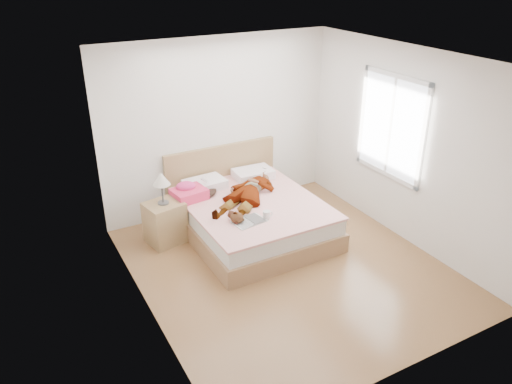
% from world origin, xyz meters
% --- Properties ---
extents(ground, '(4.00, 4.00, 0.00)m').
position_xyz_m(ground, '(0.00, 0.00, 0.00)').
color(ground, '#503219').
rests_on(ground, ground).
extents(woman, '(1.62, 1.51, 0.22)m').
position_xyz_m(woman, '(0.04, 1.13, 0.62)').
color(woman, silver).
rests_on(woman, bed).
extents(hair, '(0.56, 0.65, 0.08)m').
position_xyz_m(hair, '(-0.53, 1.58, 0.55)').
color(hair, black).
rests_on(hair, bed).
extents(phone, '(0.10, 0.11, 0.06)m').
position_xyz_m(phone, '(-0.46, 1.53, 0.71)').
color(phone, silver).
rests_on(phone, bed).
extents(room_shell, '(4.00, 4.00, 4.00)m').
position_xyz_m(room_shell, '(1.77, 0.30, 1.50)').
color(room_shell, white).
rests_on(room_shell, ground).
extents(bed, '(1.80, 2.08, 1.00)m').
position_xyz_m(bed, '(0.00, 1.04, 0.28)').
color(bed, '#8A5E3F').
rests_on(bed, ground).
extents(towel, '(0.50, 0.42, 0.24)m').
position_xyz_m(towel, '(-0.74, 1.47, 0.61)').
color(towel, '#E73F60').
rests_on(towel, bed).
extents(magazine, '(0.45, 0.33, 0.02)m').
position_xyz_m(magazine, '(-0.31, 0.47, 0.52)').
color(magazine, white).
rests_on(magazine, bed).
extents(coffee_mug, '(0.14, 0.10, 0.10)m').
position_xyz_m(coffee_mug, '(-0.07, 0.44, 0.56)').
color(coffee_mug, silver).
rests_on(coffee_mug, bed).
extents(plush_toy, '(0.21, 0.27, 0.14)m').
position_xyz_m(plush_toy, '(-0.46, 0.54, 0.58)').
color(plush_toy, black).
rests_on(plush_toy, bed).
extents(nightstand, '(0.55, 0.51, 1.03)m').
position_xyz_m(nightstand, '(-1.14, 1.35, 0.34)').
color(nightstand, olive).
rests_on(nightstand, ground).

